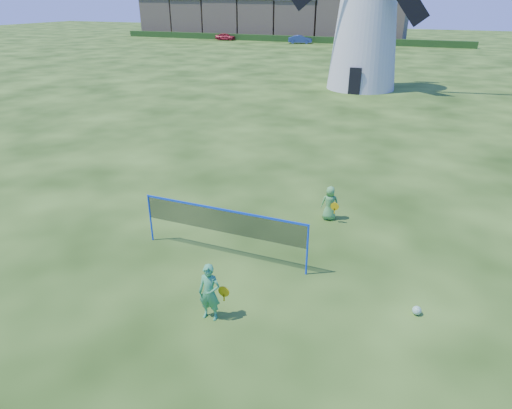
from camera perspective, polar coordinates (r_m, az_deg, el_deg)
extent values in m
plane|color=black|center=(13.04, -1.66, -6.70)|extent=(220.00, 220.00, 0.00)
cube|color=black|center=(36.22, 12.72, 15.37)|extent=(0.92, 0.11, 2.03)
cube|color=black|center=(36.36, 13.46, 21.06)|extent=(0.64, 0.11, 0.83)
cylinder|color=blue|center=(13.87, -13.56, -1.70)|extent=(0.05, 0.05, 1.55)
cylinder|color=blue|center=(11.91, 6.68, -5.88)|extent=(0.05, 0.05, 1.55)
cube|color=black|center=(12.51, -4.30, -2.19)|extent=(5.00, 0.02, 0.70)
cube|color=blue|center=(12.34, -4.35, -0.67)|extent=(5.00, 0.02, 0.06)
imported|color=#3D9A5B|center=(10.41, -6.07, -11.30)|extent=(0.55, 0.39, 1.45)
cylinder|color=gold|center=(10.44, -4.21, -11.22)|extent=(0.28, 0.02, 0.28)
cube|color=gold|center=(10.54, -4.18, -11.96)|extent=(0.03, 0.02, 0.20)
imported|color=#519F4D|center=(15.06, 9.57, 0.17)|extent=(0.66, 0.52, 1.20)
cylinder|color=gold|center=(14.82, 10.20, -0.25)|extent=(0.28, 0.02, 0.28)
cube|color=gold|center=(14.90, 10.15, -0.84)|extent=(0.03, 0.02, 0.20)
sphere|color=green|center=(11.50, 20.17, -12.80)|extent=(0.22, 0.22, 0.22)
cube|color=tan|center=(97.85, -11.61, 22.78)|extent=(6.77, 8.00, 6.69)
cube|color=tan|center=(94.27, -7.77, 22.90)|extent=(6.49, 8.00, 6.50)
cube|color=tan|center=(91.04, -3.60, 23.04)|extent=(6.89, 8.00, 6.69)
cube|color=tan|center=(88.22, 0.93, 22.97)|extent=(6.72, 8.00, 6.56)
cube|color=tan|center=(85.85, 5.82, 22.75)|extent=(7.19, 8.00, 6.45)
cube|color=tan|center=(83.97, 11.13, 22.67)|extent=(7.17, 8.00, 7.28)
cube|color=tan|center=(82.77, 16.47, 22.04)|extent=(6.89, 8.00, 7.00)
cube|color=#193814|center=(80.83, 3.19, 20.75)|extent=(62.00, 0.80, 1.00)
imported|color=maroon|center=(83.40, -4.00, 20.94)|extent=(3.61, 1.61, 1.21)
imported|color=navy|center=(77.50, 5.77, 20.57)|extent=(4.08, 2.17, 1.28)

